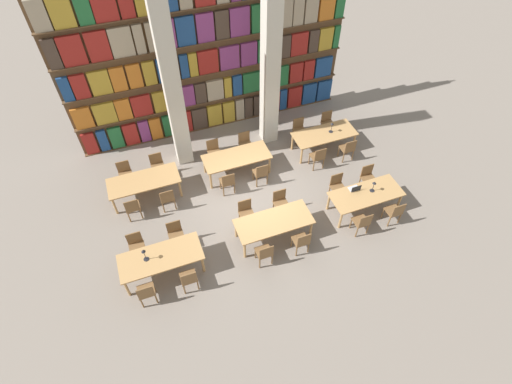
{
  "coord_description": "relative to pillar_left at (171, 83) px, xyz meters",
  "views": [
    {
      "loc": [
        -2.76,
        -7.5,
        9.59
      ],
      "look_at": [
        0.0,
        -0.15,
        0.65
      ],
      "focal_mm": 28.0,
      "sensor_mm": 36.0,
      "label": 1
    }
  ],
  "objects": [
    {
      "name": "ground_plane",
      "position": [
        1.55,
        -2.71,
        -3.0
      ],
      "size": [
        40.0,
        40.0,
        0.0
      ],
      "primitive_type": "plane",
      "color": "gray"
    },
    {
      "name": "bookshelf_bank",
      "position": [
        1.55,
        1.42,
        -0.32
      ],
      "size": [
        9.56,
        0.35,
        5.5
      ],
      "color": "brown",
      "rests_on": "ground_plane"
    },
    {
      "name": "pillar_left",
      "position": [
        0.0,
        0.0,
        0.0
      ],
      "size": [
        0.5,
        0.5,
        6.0
      ],
      "color": "beige",
      "rests_on": "ground_plane"
    },
    {
      "name": "pillar_center",
      "position": [
        3.1,
        0.0,
        0.0
      ],
      "size": [
        0.5,
        0.5,
        6.0
      ],
      "color": "beige",
      "rests_on": "ground_plane"
    },
    {
      "name": "reading_table_0",
      "position": [
        -1.58,
        -4.14,
        -2.35
      ],
      "size": [
        2.17,
        0.91,
        0.72
      ],
      "color": "tan",
      "rests_on": "ground_plane"
    },
    {
      "name": "chair_0",
      "position": [
        -2.13,
        -4.88,
        -2.51
      ],
      "size": [
        0.42,
        0.4,
        0.9
      ],
      "color": "brown",
      "rests_on": "ground_plane"
    },
    {
      "name": "chair_1",
      "position": [
        -2.13,
        -3.4,
        -2.51
      ],
      "size": [
        0.42,
        0.4,
        0.9
      ],
      "rotation": [
        0.0,
        0.0,
        3.14
      ],
      "color": "brown",
      "rests_on": "ground_plane"
    },
    {
      "name": "chair_2",
      "position": [
        -1.04,
        -4.88,
        -2.51
      ],
      "size": [
        0.42,
        0.4,
        0.9
      ],
      "color": "brown",
      "rests_on": "ground_plane"
    },
    {
      "name": "chair_3",
      "position": [
        -1.04,
        -3.4,
        -2.51
      ],
      "size": [
        0.42,
        0.4,
        0.9
      ],
      "rotation": [
        0.0,
        0.0,
        3.14
      ],
      "color": "brown",
      "rests_on": "ground_plane"
    },
    {
      "name": "desk_lamp_0",
      "position": [
        -1.93,
        -4.09,
        -1.99
      ],
      "size": [
        0.14,
        0.14,
        0.43
      ],
      "color": "#232328",
      "rests_on": "reading_table_0"
    },
    {
      "name": "reading_table_1",
      "position": [
        1.61,
        -4.1,
        -2.35
      ],
      "size": [
        2.17,
        0.91,
        0.72
      ],
      "color": "tan",
      "rests_on": "ground_plane"
    },
    {
      "name": "chair_4",
      "position": [
        1.05,
        -4.84,
        -2.51
      ],
      "size": [
        0.42,
        0.4,
        0.9
      ],
      "color": "brown",
      "rests_on": "ground_plane"
    },
    {
      "name": "chair_5",
      "position": [
        1.05,
        -3.36,
        -2.51
      ],
      "size": [
        0.42,
        0.4,
        0.9
      ],
      "rotation": [
        0.0,
        0.0,
        3.14
      ],
      "color": "brown",
      "rests_on": "ground_plane"
    },
    {
      "name": "chair_6",
      "position": [
        2.14,
        -4.84,
        -2.51
      ],
      "size": [
        0.42,
        0.4,
        0.9
      ],
      "color": "brown",
      "rests_on": "ground_plane"
    },
    {
      "name": "chair_7",
      "position": [
        2.14,
        -3.36,
        -2.51
      ],
      "size": [
        0.42,
        0.4,
        0.9
      ],
      "rotation": [
        0.0,
        0.0,
        3.14
      ],
      "color": "brown",
      "rests_on": "ground_plane"
    },
    {
      "name": "reading_table_2",
      "position": [
        4.56,
        -4.11,
        -2.35
      ],
      "size": [
        2.17,
        0.91,
        0.72
      ],
      "color": "tan",
      "rests_on": "ground_plane"
    },
    {
      "name": "chair_8",
      "position": [
        4.03,
        -4.85,
        -2.51
      ],
      "size": [
        0.42,
        0.4,
        0.9
      ],
      "color": "brown",
      "rests_on": "ground_plane"
    },
    {
      "name": "chair_9",
      "position": [
        4.03,
        -3.37,
        -2.51
      ],
      "size": [
        0.42,
        0.4,
        0.9
      ],
      "rotation": [
        0.0,
        0.0,
        3.14
      ],
      "color": "brown",
      "rests_on": "ground_plane"
    },
    {
      "name": "chair_10",
      "position": [
        5.11,
        -4.85,
        -2.51
      ],
      "size": [
        0.42,
        0.4,
        0.9
      ],
      "color": "brown",
      "rests_on": "ground_plane"
    },
    {
      "name": "chair_11",
      "position": [
        5.11,
        -3.37,
        -2.51
      ],
      "size": [
        0.42,
        0.4,
        0.9
      ],
      "rotation": [
        0.0,
        0.0,
        3.14
      ],
      "color": "brown",
      "rests_on": "ground_plane"
    },
    {
      "name": "desk_lamp_1",
      "position": [
        4.77,
        -4.08,
        -2.02
      ],
      "size": [
        0.14,
        0.14,
        0.39
      ],
      "color": "#232328",
      "rests_on": "reading_table_2"
    },
    {
      "name": "laptop",
      "position": [
        4.31,
        -3.85,
        -2.24
      ],
      "size": [
        0.32,
        0.22,
        0.21
      ],
      "rotation": [
        0.0,
        0.0,
        3.14
      ],
      "color": "silver",
      "rests_on": "reading_table_2"
    },
    {
      "name": "reading_table_3",
      "position": [
        -1.52,
        -1.27,
        -2.35
      ],
      "size": [
        2.17,
        0.91,
        0.72
      ],
      "color": "tan",
      "rests_on": "ground_plane"
    },
    {
      "name": "chair_12",
      "position": [
        -2.01,
        -2.01,
        -2.51
      ],
      "size": [
        0.42,
        0.4,
        0.9
      ],
      "color": "brown",
      "rests_on": "ground_plane"
    },
    {
      "name": "chair_13",
      "position": [
        -2.01,
        -0.52,
        -2.51
      ],
      "size": [
        0.42,
        0.4,
        0.9
      ],
      "rotation": [
        0.0,
        0.0,
        3.14
      ],
      "color": "brown",
      "rests_on": "ground_plane"
    },
    {
      "name": "chair_14",
      "position": [
        -0.98,
        -2.01,
        -2.51
      ],
      "size": [
        0.42,
        0.4,
        0.9
      ],
      "color": "brown",
      "rests_on": "ground_plane"
    },
    {
      "name": "chair_15",
      "position": [
        -0.98,
        -0.52,
        -2.51
      ],
      "size": [
        0.42,
        0.4,
        0.9
      ],
      "rotation": [
        0.0,
        0.0,
        3.14
      ],
      "color": "brown",
      "rests_on": "ground_plane"
    },
    {
      "name": "reading_table_4",
      "position": [
        1.48,
        -1.27,
        -2.35
      ],
      "size": [
        2.17,
        0.91,
        0.72
      ],
      "color": "tan",
      "rests_on": "ground_plane"
    },
    {
      "name": "chair_16",
      "position": [
        0.92,
        -2.01,
        -2.51
      ],
      "size": [
        0.42,
        0.4,
        0.9
      ],
      "color": "brown",
      "rests_on": "ground_plane"
    },
    {
      "name": "chair_17",
      "position": [
        0.92,
        -0.53,
        -2.51
      ],
      "size": [
        0.42,
        0.4,
        0.9
      ],
      "rotation": [
        0.0,
        0.0,
        3.14
      ],
      "color": "brown",
      "rests_on": "ground_plane"
    },
    {
      "name": "chair_18",
      "position": [
        2.03,
        -2.01,
        -2.51
      ],
      "size": [
        0.42,
        0.4,
        0.9
      ],
      "color": "brown",
      "rests_on": "ground_plane"
    },
    {
      "name": "chair_19",
      "position": [
        2.03,
        -0.53,
        -2.51
      ],
      "size": [
        0.42,
        0.4,
        0.9
      ],
      "rotation": [
        0.0,
        0.0,
        3.14
      ],
      "color": "brown",
      "rests_on": "ground_plane"
    },
    {
      "name": "reading_table_5",
      "position": [
        4.65,
        -1.24,
        -2.35
      ],
      "size": [
        2.17,
        0.91,
        0.72
      ],
      "color": "tan",
      "rests_on": "ground_plane"
    },
    {
      "name": "chair_20",
      "position": [
        4.06,
        -1.99,
        -2.51
      ],
      "size": [
        0.42,
        0.4,
        0.9
      ],
      "color": "brown",
      "rests_on": "ground_plane"
    },
    {
      "name": "chair_21",
      "position": [
        4.06,
        -0.5,
        -2.51
      ],
      "size": [
        0.42,
        0.4,
        0.9
      ],
      "rotation": [
        0.0,
        0.0,
        3.14
      ],
      "color": "brown",
      "rests_on": "ground_plane"
    },
    {
      "name": "chair_22",
      "position": [
        5.18,
        -1.99,
        -2.51
      ],
      "size": [
        0.42,
        0.4,
        0.9
      ],
      "color": "brown",
      "rests_on": "ground_plane"
    },
    {
      "name": "chair_23",
      "position": [
        5.18,
        -0.5,
        -2.51
      ],
      "size": [
        0.42,
        0.4,
        0.9
      ],
      "rotation": [
        0.0,
        0.0,
        3.14
      ],
      "color": "brown",
      "rests_on": "ground_plane"
    },
    {
      "name": "desk_lamp_2",
      "position": [
        4.88,
        -1.25,
        -2.01
      ],
      "size": [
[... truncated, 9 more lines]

